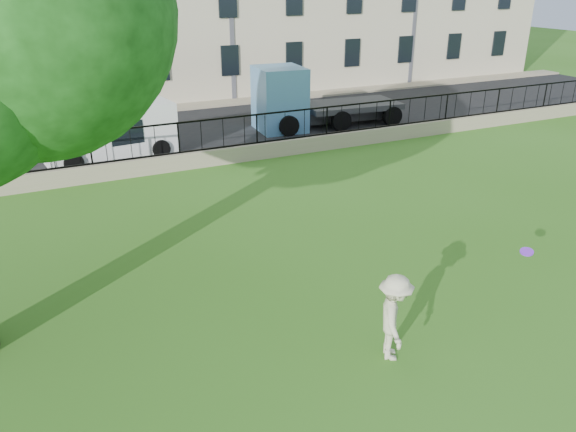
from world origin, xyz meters
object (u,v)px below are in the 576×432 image
man (394,317)px  white_van (110,133)px  blue_truck (327,95)px  frisbee (527,252)px

man → white_van: 14.92m
white_van → blue_truck: blue_truck is taller
blue_truck → man: bearing=-110.5°
blue_truck → white_van: bearing=-169.8°
frisbee → blue_truck: blue_truck is taller
white_van → frisbee: bearing=-74.0°
white_van → blue_truck: 9.96m
frisbee → white_van: white_van is taller
blue_truck → frisbee: bearing=-99.6°
white_van → blue_truck: bearing=-1.1°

